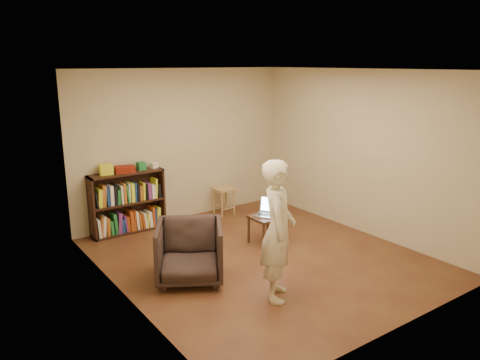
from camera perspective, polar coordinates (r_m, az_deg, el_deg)
floor at (r=6.73m, az=2.61°, el=-9.43°), size 4.50×4.50×0.00m
ceiling at (r=6.17m, az=2.89°, el=13.28°), size 4.50×4.50×0.00m
wall_back at (r=8.18m, az=-7.01°, el=4.26°), size 4.00×0.00×4.00m
wall_left at (r=5.37m, az=-14.37°, el=-1.34°), size 0.00×4.50×4.50m
wall_right at (r=7.69m, az=14.60°, el=3.28°), size 0.00×4.50×4.50m
bookshelf at (r=7.78m, az=-13.56°, el=-3.06°), size 1.20×0.30×1.00m
box_yellow at (r=7.53m, az=-16.01°, el=1.25°), size 0.22×0.17×0.16m
red_cloth at (r=7.60m, az=-13.86°, el=1.27°), size 0.34×0.28×0.10m
box_green at (r=7.73m, az=-11.95°, el=1.69°), size 0.13×0.13×0.12m
box_white at (r=7.83m, az=-10.47°, el=1.77°), size 0.13×0.13×0.09m
stool at (r=8.47m, az=-1.97°, el=-1.58°), size 0.34×0.34×0.49m
armchair at (r=5.98m, az=-6.16°, el=-8.69°), size 1.12×1.13×0.76m
side_table at (r=7.10m, az=3.18°, el=-5.00°), size 0.43×0.43×0.44m
laptop at (r=7.12m, az=3.56°, el=-3.81°), size 0.45×0.46×0.26m
person at (r=5.38m, az=4.63°, el=-6.16°), size 0.69×0.72×1.66m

